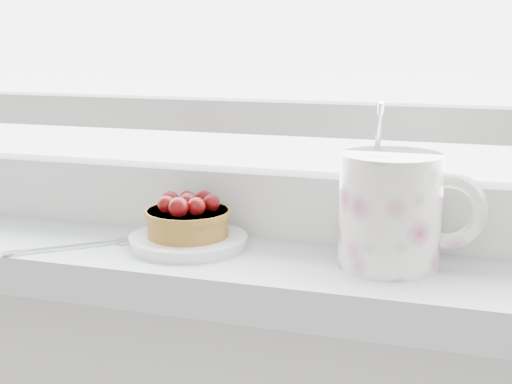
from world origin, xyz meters
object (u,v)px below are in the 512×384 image
at_px(raspberry_tart, 188,218).
at_px(floral_mug, 394,208).
at_px(fork, 87,245).
at_px(saucer, 188,241).

relative_size(raspberry_tart, floral_mug, 0.57).
xyz_separation_m(floral_mug, fork, (-0.31, -0.04, -0.06)).
xyz_separation_m(saucer, raspberry_tart, (-0.00, -0.00, 0.03)).
height_order(saucer, fork, saucer).
distance_m(saucer, raspberry_tart, 0.03).
bearing_deg(raspberry_tart, fork, -161.97).
relative_size(raspberry_tart, fork, 0.63).
xyz_separation_m(raspberry_tart, fork, (-0.10, -0.03, -0.03)).
bearing_deg(floral_mug, raspberry_tart, -179.20).
distance_m(saucer, floral_mug, 0.22).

